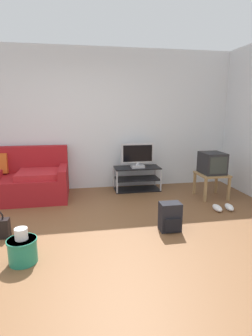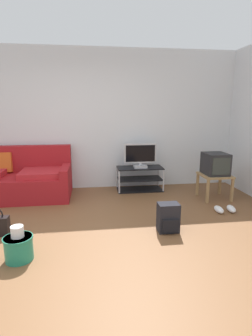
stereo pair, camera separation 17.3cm
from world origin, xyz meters
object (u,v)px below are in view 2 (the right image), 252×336
(flat_tv, at_px, (140,156))
(sneakers_pair, at_px, (225,209))
(tv_stand, at_px, (140,179))
(backpack, at_px, (168,218))
(couch, at_px, (14,180))
(side_table, at_px, (215,178))
(cleaning_bucket, at_px, (19,246))
(crt_tv, at_px, (215,164))

(flat_tv, height_order, sneakers_pair, flat_tv)
(tv_stand, relative_size, backpack, 2.34)
(sneakers_pair, bearing_deg, couch, 161.00)
(flat_tv, xyz_separation_m, side_table, (1.22, -0.65, -0.32))
(flat_tv, relative_size, cleaning_bucket, 1.64)
(side_table, height_order, backpack, side_table)
(couch, height_order, side_table, couch)
(flat_tv, xyz_separation_m, cleaning_bucket, (-1.72, -2.27, -0.53))
(side_table, bearing_deg, sneakers_pair, -100.19)
(couch, bearing_deg, backpack, -35.92)
(side_table, xyz_separation_m, sneakers_pair, (-0.12, -0.64, -0.32))
(crt_tv, xyz_separation_m, cleaning_bucket, (-2.94, -1.64, -0.47))
(couch, height_order, crt_tv, couch)
(couch, relative_size, side_table, 3.95)
(cleaning_bucket, xyz_separation_m, sneakers_pair, (2.82, 0.98, -0.11))
(side_table, bearing_deg, cleaning_bucket, -151.14)
(tv_stand, bearing_deg, flat_tv, -90.00)
(tv_stand, height_order, backpack, tv_stand)
(side_table, xyz_separation_m, backpack, (-1.19, -1.17, -0.18))
(tv_stand, relative_size, sneakers_pair, 2.54)
(sneakers_pair, bearing_deg, crt_tv, 80.05)
(side_table, xyz_separation_m, crt_tv, (-0.00, 0.02, 0.26))
(crt_tv, distance_m, cleaning_bucket, 3.40)
(couch, bearing_deg, side_table, -8.62)
(flat_tv, bearing_deg, crt_tv, -27.45)
(crt_tv, bearing_deg, tv_stand, 151.74)
(couch, distance_m, crt_tv, 3.59)
(couch, xyz_separation_m, backpack, (2.35, -1.70, -0.14))
(couch, distance_m, tv_stand, 2.32)
(crt_tv, relative_size, cleaning_bucket, 1.17)
(tv_stand, bearing_deg, crt_tv, -28.26)
(cleaning_bucket, bearing_deg, tv_stand, 53.16)
(flat_tv, distance_m, cleaning_bucket, 2.90)
(tv_stand, relative_size, flat_tv, 1.41)
(side_table, bearing_deg, couch, 171.38)
(couch, xyz_separation_m, cleaning_bucket, (0.59, -2.16, -0.17))
(flat_tv, bearing_deg, couch, -177.15)
(backpack, xyz_separation_m, sneakers_pair, (1.07, 0.52, -0.14))
(cleaning_bucket, bearing_deg, flat_tv, 52.89)
(couch, distance_m, side_table, 3.57)
(tv_stand, distance_m, cleaning_bucket, 2.87)
(cleaning_bucket, relative_size, sneakers_pair, 1.09)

